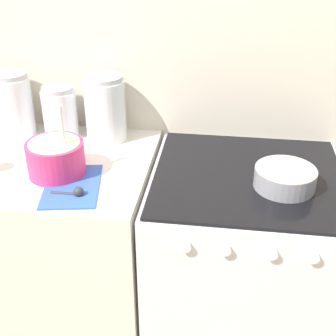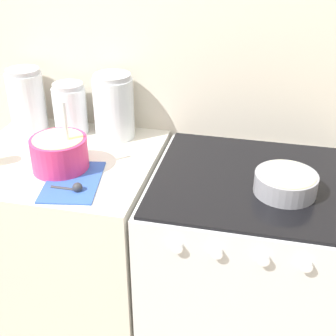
% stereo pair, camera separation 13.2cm
% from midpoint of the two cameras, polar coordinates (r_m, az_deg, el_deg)
% --- Properties ---
extents(wall_back, '(4.49, 0.05, 2.40)m').
position_cam_midpoint_polar(wall_back, '(2.02, -2.64, 11.81)').
color(wall_back, beige).
rests_on(wall_back, ground_plane).
extents(countertop_cabinet, '(0.74, 0.69, 0.93)m').
position_cam_midpoint_polar(countertop_cabinet, '(2.16, -13.84, -10.20)').
color(countertop_cabinet, silver).
rests_on(countertop_cabinet, ground_plane).
extents(stove, '(0.73, 0.71, 0.93)m').
position_cam_midpoint_polar(stove, '(2.03, 6.82, -12.27)').
color(stove, silver).
rests_on(stove, ground_plane).
extents(mixing_bowl, '(0.21, 0.21, 0.27)m').
position_cam_midpoint_polar(mixing_bowl, '(1.79, -15.61, 1.36)').
color(mixing_bowl, '#E0336B').
rests_on(mixing_bowl, countertop_cabinet).
extents(baking_pan, '(0.22, 0.22, 0.08)m').
position_cam_midpoint_polar(baking_pan, '(1.69, 11.92, -1.16)').
color(baking_pan, gray).
rests_on(baking_pan, stove).
extents(storage_jar_left, '(0.16, 0.16, 0.27)m').
position_cam_midpoint_polar(storage_jar_left, '(2.16, -19.87, 6.84)').
color(storage_jar_left, silver).
rests_on(storage_jar_left, countertop_cabinet).
extents(storage_jar_middle, '(0.15, 0.15, 0.22)m').
position_cam_midpoint_polar(storage_jar_middle, '(2.08, -14.79, 6.20)').
color(storage_jar_middle, silver).
rests_on(storage_jar_middle, countertop_cabinet).
extents(storage_jar_right, '(0.17, 0.17, 0.28)m').
position_cam_midpoint_polar(storage_jar_right, '(2.01, -9.49, 6.66)').
color(storage_jar_right, silver).
rests_on(storage_jar_right, countertop_cabinet).
extents(recipe_page, '(0.24, 0.33, 0.01)m').
position_cam_midpoint_polar(recipe_page, '(1.72, -13.78, -2.18)').
color(recipe_page, '#3359B2').
rests_on(recipe_page, countertop_cabinet).
extents(measuring_spoon, '(0.12, 0.04, 0.04)m').
position_cam_midpoint_polar(measuring_spoon, '(1.66, -13.50, -2.93)').
color(measuring_spoon, '#333338').
rests_on(measuring_spoon, countertop_cabinet).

